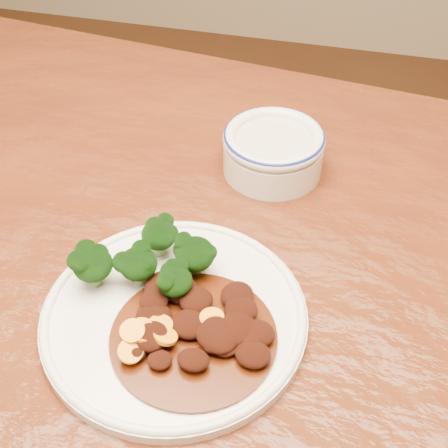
# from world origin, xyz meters

# --- Properties ---
(dining_table) EXTENTS (1.59, 1.07, 0.75)m
(dining_table) POSITION_xyz_m (-0.00, 0.00, 0.67)
(dining_table) COLOR #54250E
(dining_table) RESTS_ON ground
(dinner_plate) EXTENTS (0.27, 0.27, 0.02)m
(dinner_plate) POSITION_xyz_m (0.00, -0.08, 0.76)
(dinner_plate) COLOR white
(dinner_plate) RESTS_ON dining_table
(broccoli_florets) EXTENTS (0.14, 0.10, 0.05)m
(broccoli_florets) POSITION_xyz_m (-0.03, -0.04, 0.79)
(broccoli_florets) COLOR olive
(broccoli_florets) RESTS_ON dinner_plate
(mince_stew) EXTENTS (0.16, 0.16, 0.03)m
(mince_stew) POSITION_xyz_m (0.04, -0.09, 0.77)
(mince_stew) COLOR #4E2108
(mince_stew) RESTS_ON dinner_plate
(dip_bowl) EXTENTS (0.13, 0.13, 0.06)m
(dip_bowl) POSITION_xyz_m (0.06, 0.19, 0.78)
(dip_bowl) COLOR silver
(dip_bowl) RESTS_ON dining_table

